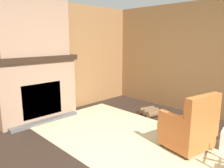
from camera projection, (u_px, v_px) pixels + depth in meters
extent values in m
cube|color=olive|center=(32.00, 60.00, 4.62)|extent=(0.06, 6.18, 2.54)
cube|color=olive|center=(221.00, 61.00, 4.59)|extent=(6.18, 0.06, 2.54)
cube|color=#9E7A60|center=(38.00, 91.00, 4.61)|extent=(0.33, 1.65, 1.26)
cube|color=black|center=(42.00, 100.00, 4.56)|extent=(0.08, 0.86, 0.71)
cube|color=#565451|center=(46.00, 121.00, 4.56)|extent=(0.16, 1.48, 0.06)
cube|color=black|center=(36.00, 59.00, 4.47)|extent=(0.43, 1.75, 0.11)
cube|color=#9E7A60|center=(34.00, 27.00, 4.35)|extent=(0.29, 1.45, 1.15)
cube|color=#C6B789|center=(139.00, 143.00, 3.67)|extent=(4.24, 2.11, 0.01)
cube|color=#C6662D|center=(187.00, 138.00, 3.46)|extent=(0.70, 0.77, 0.24)
cube|color=#C6662D|center=(187.00, 129.00, 3.43)|extent=(0.74, 0.81, 0.18)
cube|color=#C6662D|center=(203.00, 112.00, 3.16)|extent=(0.25, 0.71, 0.51)
cube|color=#C6662D|center=(174.00, 121.00, 3.25)|extent=(0.56, 0.20, 0.20)
cube|color=#C6662D|center=(199.00, 113.00, 3.57)|extent=(0.56, 0.20, 0.20)
cylinder|color=#332319|center=(162.00, 145.00, 3.54)|extent=(0.06, 0.06, 0.06)
cylinder|color=#332319|center=(185.00, 136.00, 3.85)|extent=(0.06, 0.06, 0.06)
cylinder|color=#332319|center=(187.00, 158.00, 3.14)|extent=(0.06, 0.06, 0.06)
cylinder|color=#332319|center=(210.00, 148.00, 3.44)|extent=(0.06, 0.06, 0.06)
cylinder|color=brown|center=(147.00, 110.00, 5.16)|extent=(0.25, 0.42, 0.15)
cylinder|color=brown|center=(151.00, 112.00, 5.03)|extent=(0.25, 0.42, 0.15)
cylinder|color=brown|center=(155.00, 114.00, 4.90)|extent=(0.25, 0.42, 0.15)
cube|color=white|center=(222.00, 138.00, 3.50)|extent=(0.06, 0.31, 0.31)
ellipsoid|color=#47708E|center=(22.00, 54.00, 4.29)|extent=(0.12, 0.12, 0.11)
cylinder|color=white|center=(21.00, 46.00, 4.26)|extent=(0.06, 0.06, 0.20)
cube|color=brown|center=(43.00, 52.00, 4.60)|extent=(0.12, 0.22, 0.15)
cube|color=silver|center=(45.00, 52.00, 4.55)|extent=(0.01, 0.04, 0.02)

